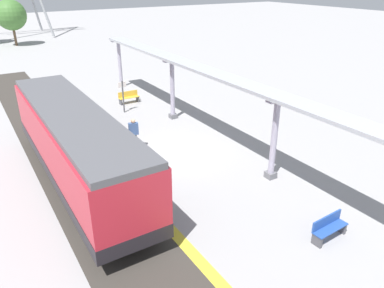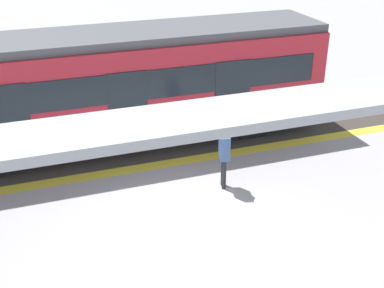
% 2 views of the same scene
% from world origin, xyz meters
% --- Properties ---
extents(ground_plane, '(176.00, 176.00, 0.00)m').
position_xyz_m(ground_plane, '(0.00, 0.00, 0.00)').
color(ground_plane, '#9A9899').
extents(tactile_edge_strip, '(0.43, 34.90, 0.01)m').
position_xyz_m(tactile_edge_strip, '(-3.01, 0.00, 0.00)').
color(tactile_edge_strip, gold).
rests_on(tactile_edge_strip, ground).
extents(trackbed, '(3.20, 46.90, 0.01)m').
position_xyz_m(trackbed, '(-4.83, 0.00, 0.00)').
color(trackbed, '#38332D').
rests_on(trackbed, ground).
extents(train_near_carriage, '(2.65, 12.57, 3.48)m').
position_xyz_m(train_near_carriage, '(-4.82, -0.46, 1.83)').
color(train_near_carriage, red).
rests_on(train_near_carriage, ground).
extents(canopy_pillar_second, '(1.10, 0.44, 3.84)m').
position_xyz_m(canopy_pillar_second, '(2.78, -4.69, 1.95)').
color(canopy_pillar_second, slate).
rests_on(canopy_pillar_second, ground).
extents(canopy_pillar_third, '(1.10, 0.44, 3.84)m').
position_xyz_m(canopy_pillar_third, '(2.78, 4.55, 1.95)').
color(canopy_pillar_third, slate).
rests_on(canopy_pillar_third, ground).
extents(canopy_pillar_fourth, '(1.10, 0.44, 3.84)m').
position_xyz_m(canopy_pillar_fourth, '(2.78, 13.40, 1.95)').
color(canopy_pillar_fourth, slate).
rests_on(canopy_pillar_fourth, ground).
extents(canopy_beam, '(1.20, 27.60, 0.16)m').
position_xyz_m(canopy_beam, '(2.78, -0.00, 3.92)').
color(canopy_beam, '#A8AAB2').
rests_on(canopy_beam, canopy_pillar_nearest).
extents(bench_near_end, '(1.50, 0.44, 0.86)m').
position_xyz_m(bench_near_end, '(1.59, 9.04, 0.44)').
color(bench_near_end, gold).
rests_on(bench_near_end, ground).
extents(bench_mid_platform, '(1.52, 0.50, 0.86)m').
position_xyz_m(bench_mid_platform, '(1.53, -8.97, 0.44)').
color(bench_mid_platform, '#264D9F').
rests_on(bench_mid_platform, ground).
extents(platform_info_sign, '(0.56, 0.10, 2.20)m').
position_xyz_m(platform_info_sign, '(0.50, 7.32, 1.33)').
color(platform_info_sign, '#4C4C51').
rests_on(platform_info_sign, ground).
extents(passenger_waiting_near_edge, '(0.54, 0.34, 1.75)m').
position_xyz_m(passenger_waiting_near_edge, '(-1.30, 1.50, 1.09)').
color(passenger_waiting_near_edge, '#22262A').
rests_on(passenger_waiting_near_edge, ground).
extents(tree_left_background, '(3.85, 3.85, 5.80)m').
position_xyz_m(tree_left_background, '(-1.51, 39.38, 3.86)').
color(tree_left_background, brown).
rests_on(tree_left_background, ground).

